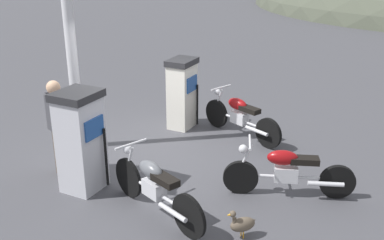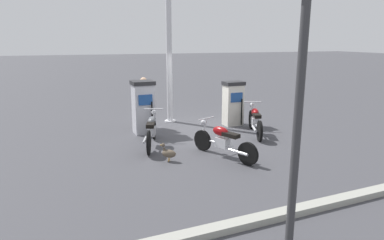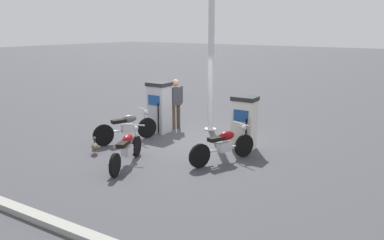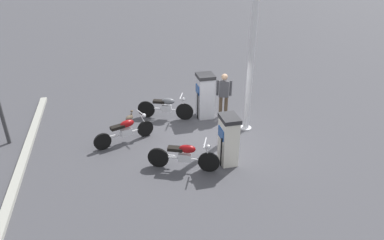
{
  "view_description": "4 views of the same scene",
  "coord_description": "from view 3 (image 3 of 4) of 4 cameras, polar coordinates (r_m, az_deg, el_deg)",
  "views": [
    {
      "loc": [
        4.51,
        -6.43,
        3.75
      ],
      "look_at": [
        0.65,
        0.3,
        0.76
      ],
      "focal_mm": 42.62,
      "sensor_mm": 36.0,
      "label": 1
    },
    {
      "loc": [
        10.14,
        -3.63,
        2.91
      ],
      "look_at": [
        0.94,
        -0.38,
        0.6
      ],
      "focal_mm": 31.98,
      "sensor_mm": 36.0,
      "label": 2
    },
    {
      "loc": [
        9.29,
        6.59,
        3.4
      ],
      "look_at": [
        0.37,
        0.23,
        0.79
      ],
      "focal_mm": 36.57,
      "sensor_mm": 36.0,
      "label": 3
    },
    {
      "loc": [
        2.28,
        9.75,
        5.75
      ],
      "look_at": [
        0.56,
        0.52,
        0.96
      ],
      "focal_mm": 31.95,
      "sensor_mm": 36.0,
      "label": 4
    }
  ],
  "objects": [
    {
      "name": "motorcycle_near_pump",
      "position": [
        11.95,
        -9.49,
        -0.9
      ],
      "size": [
        2.0,
        0.87,
        0.96
      ],
      "color": "black",
      "rests_on": "ground"
    },
    {
      "name": "canopy_support_pole",
      "position": [
        12.91,
        2.8,
        8.27
      ],
      "size": [
        0.4,
        0.4,
        4.64
      ],
      "color": "silver",
      "rests_on": "ground"
    },
    {
      "name": "ground_plane",
      "position": [
        11.89,
        0.12,
        -3.2
      ],
      "size": [
        120.0,
        120.0,
        0.0
      ],
      "primitive_type": "plane",
      "color": "#424247"
    },
    {
      "name": "attendant_person",
      "position": [
        13.23,
        -2.37,
        2.86
      ],
      "size": [
        0.57,
        0.3,
        1.7
      ],
      "color": "#473828",
      "rests_on": "ground"
    },
    {
      "name": "fuel_pump_near",
      "position": [
        12.85,
        -4.77,
        1.9
      ],
      "size": [
        0.66,
        0.72,
        1.66
      ],
      "color": "silver",
      "rests_on": "ground"
    },
    {
      "name": "fuel_pump_far",
      "position": [
        11.15,
        7.61,
        -0.34
      ],
      "size": [
        0.55,
        0.71,
        1.52
      ],
      "color": "silver",
      "rests_on": "ground"
    },
    {
      "name": "wandering_duck",
      "position": [
        11.07,
        -13.99,
        -3.72
      ],
      "size": [
        0.37,
        0.4,
        0.45
      ],
      "color": "brown",
      "rests_on": "ground"
    },
    {
      "name": "motorcycle_far_pump",
      "position": [
        10.07,
        4.65,
        -3.66
      ],
      "size": [
        1.99,
        0.89,
        0.94
      ],
      "color": "black",
      "rests_on": "ground"
    },
    {
      "name": "motorcycle_extra",
      "position": [
        9.93,
        -9.5,
        -4.17
      ],
      "size": [
        1.92,
        0.98,
        0.92
      ],
      "color": "black",
      "rests_on": "ground"
    },
    {
      "name": "road_edge_kerb",
      "position": [
        8.22,
        -24.11,
        -11.82
      ],
      "size": [
        0.79,
        8.57,
        0.12
      ],
      "color": "#9E9E93",
      "rests_on": "ground"
    }
  ]
}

